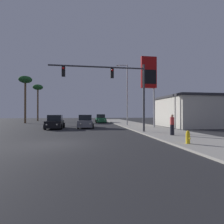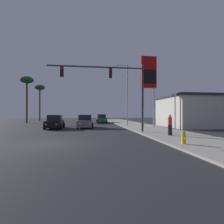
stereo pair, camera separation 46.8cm
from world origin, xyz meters
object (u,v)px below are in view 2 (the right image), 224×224
at_px(fire_hydrant, 184,137).
at_px(pedestrian_on_sidewalk, 170,124).
at_px(traffic_light_mast, 115,82).
at_px(palm_tree_far, 40,89).
at_px(car_black, 55,122).
at_px(car_grey, 85,122).
at_px(car_green, 102,119).
at_px(street_lamp, 126,91).
at_px(gas_station_sign, 149,76).
at_px(palm_tree_mid, 27,82).

xyz_separation_m(fire_hydrant, pedestrian_on_sidewalk, (1.04, 3.81, 0.55)).
xyz_separation_m(traffic_light_mast, palm_tree_far, (-14.44, 28.77, 2.96)).
relative_size(car_black, traffic_light_mast, 0.48).
bearing_deg(car_grey, car_green, -102.61).
bearing_deg(car_black, car_grey, -170.73).
height_order(car_grey, car_black, same).
distance_m(car_green, street_lamp, 10.82).
height_order(gas_station_sign, fire_hydrant, gas_station_sign).
xyz_separation_m(car_grey, palm_tree_mid, (-11.23, 12.07, 7.00)).
height_order(car_grey, palm_tree_mid, palm_tree_mid).
xyz_separation_m(car_green, street_lamp, (2.98, -9.44, 4.36)).
height_order(street_lamp, palm_tree_mid, street_lamp).
relative_size(street_lamp, gas_station_sign, 1.00).
bearing_deg(gas_station_sign, street_lamp, 117.41).
bearing_deg(fire_hydrant, palm_tree_mid, 123.67).
bearing_deg(traffic_light_mast, car_black, 137.82).
bearing_deg(car_grey, gas_station_sign, 170.02).
distance_m(car_green, gas_station_sign, 15.40).
distance_m(car_grey, car_green, 12.03).
height_order(traffic_light_mast, pedestrian_on_sidewalk, traffic_light_mast).
relative_size(car_green, street_lamp, 0.48).
xyz_separation_m(car_green, traffic_light_mast, (-0.09, -18.35, 4.05)).
bearing_deg(street_lamp, car_green, 107.53).
relative_size(street_lamp, fire_hydrant, 11.84).
xyz_separation_m(car_black, gas_station_sign, (11.71, -0.97, 5.86)).
relative_size(gas_station_sign, pedestrian_on_sidewalk, 5.39).
height_order(fire_hydrant, palm_tree_mid, palm_tree_mid).
bearing_deg(car_black, car_green, -120.13).
bearing_deg(palm_tree_mid, fire_hydrant, -56.33).
distance_m(traffic_light_mast, street_lamp, 9.43).
bearing_deg(car_grey, traffic_light_mast, 115.43).
bearing_deg(palm_tree_mid, street_lamp, -29.79).
relative_size(car_grey, car_green, 1.00).
relative_size(traffic_light_mast, fire_hydrant, 11.89).
height_order(traffic_light_mast, palm_tree_mid, palm_tree_mid).
bearing_deg(car_grey, palm_tree_far, -60.53).
relative_size(car_black, street_lamp, 0.48).
bearing_deg(street_lamp, gas_station_sign, -62.59).
relative_size(fire_hydrant, pedestrian_on_sidewalk, 0.46).
bearing_deg(street_lamp, fire_hydrant, -90.42).
distance_m(street_lamp, fire_hydrant, 16.48).
height_order(car_green, fire_hydrant, car_green).
relative_size(traffic_light_mast, gas_station_sign, 1.00).
relative_size(car_black, palm_tree_mid, 0.49).
height_order(gas_station_sign, palm_tree_mid, gas_station_sign).
height_order(pedestrian_on_sidewalk, palm_tree_far, palm_tree_far).
bearing_deg(fire_hydrant, gas_station_sign, 79.86).
relative_size(traffic_light_mast, palm_tree_mid, 1.01).
xyz_separation_m(traffic_light_mast, gas_station_sign, (5.09, 5.02, 1.80)).
height_order(traffic_light_mast, palm_tree_far, palm_tree_far).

